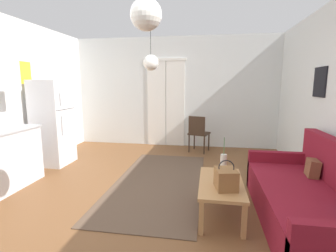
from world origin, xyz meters
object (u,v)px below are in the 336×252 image
Objects in this scene: coffee_table at (221,186)px; handbag at (226,179)px; refrigerator at (53,123)px; pendant_lamp_far at (151,63)px; couch at (313,201)px; bamboo_vase at (223,164)px; pendant_lamp_near at (146,15)px; accent_chair at (198,132)px.

coffee_table is 3.08× the size of handbag.
pendant_lamp_far is at bearing 5.71° from refrigerator.
bamboo_vase is (-0.96, 0.34, 0.26)m from couch.
couch is 2.61m from pendant_lamp_near.
refrigerator is at bearing 159.23° from bamboo_vase.
handbag is at bearing 23.68° from pendant_lamp_near.
accent_chair reaches higher than coffee_table.
couch is at bearing -38.00° from pendant_lamp_far.
coffee_table is at bearing -97.53° from bamboo_vase.
couch is 3.26m from pendant_lamp_far.
refrigerator is at bearing 154.87° from coffee_table.
accent_chair is (-0.43, 2.49, -0.06)m from bamboo_vase.
accent_chair is (2.73, 1.29, -0.34)m from refrigerator.
couch is 1.05m from bamboo_vase.
coffee_table is at bearing 35.51° from pendant_lamp_near.
pendant_lamp_far reaches higher than couch.
handbag is at bearing -78.21° from coffee_table.
pendant_lamp_near is (-0.79, -0.80, 1.63)m from bamboo_vase.
accent_chair is 0.94× the size of pendant_lamp_far.
couch is 1.00m from coffee_table.
coffee_table is 0.62× the size of refrigerator.
coffee_table is 3.48m from refrigerator.
accent_chair is 3.71m from pendant_lamp_near.
refrigerator is 3.39m from pendant_lamp_near.
pendant_lamp_near is (2.37, -2.00, 1.35)m from refrigerator.
pendant_lamp_near is at bearing 100.77° from accent_chair.
coffee_table is 1.12× the size of pendant_lamp_far.
refrigerator is (-3.12, 1.47, 0.46)m from coffee_table.
couch reaches higher than bamboo_vase.
pendant_lamp_far reaches higher than accent_chair.
pendant_lamp_near is (-0.36, -3.29, 1.69)m from accent_chair.
coffee_table is 2.78m from accent_chair.
handbag is (0.00, -0.46, -0.02)m from bamboo_vase.
pendant_lamp_near is at bearing -165.20° from couch.
couch is 2.48× the size of accent_chair.
couch is 0.99m from handbag.
bamboo_vase is at bearing 90.52° from handbag.
pendant_lamp_near is at bearing -134.38° from bamboo_vase.
handbag is at bearing 115.33° from accent_chair.
refrigerator is (-3.16, 1.20, 0.27)m from bamboo_vase.
couch is at bearing 6.83° from handbag.
coffee_table is 2.09× the size of bamboo_vase.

